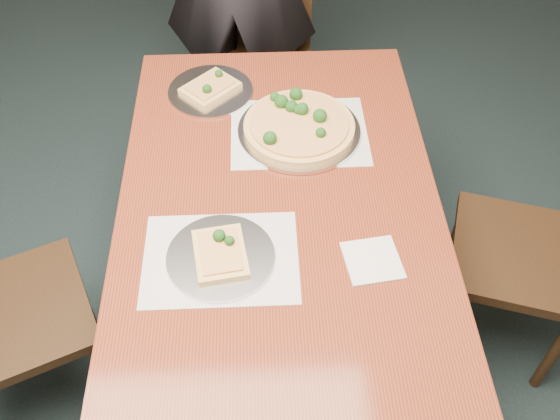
{
  "coord_description": "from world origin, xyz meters",
  "views": [
    {
      "loc": [
        0.27,
        -0.62,
        2.04
      ],
      "look_at": [
        0.32,
        0.51,
        0.75
      ],
      "focal_mm": 40.0,
      "sensor_mm": 36.0,
      "label": 1
    }
  ],
  "objects_px": {
    "slice_plate_far": "(210,90)",
    "chair_right": "(552,247)",
    "chair_far": "(262,47)",
    "slice_plate_near": "(221,255)",
    "pizza_pan": "(299,126)",
    "dining_table": "(280,231)"
  },
  "relations": [
    {
      "from": "pizza_pan",
      "to": "chair_far",
      "type": "bearing_deg",
      "value": 97.04
    },
    {
      "from": "chair_far",
      "to": "pizza_pan",
      "type": "distance_m",
      "value": 0.86
    },
    {
      "from": "chair_right",
      "to": "slice_plate_far",
      "type": "xyz_separation_m",
      "value": [
        -1.05,
        0.51,
        0.25
      ]
    },
    {
      "from": "dining_table",
      "to": "chair_far",
      "type": "xyz_separation_m",
      "value": [
        -0.03,
        1.14,
        -0.14
      ]
    },
    {
      "from": "chair_far",
      "to": "pizza_pan",
      "type": "bearing_deg",
      "value": -79.92
    },
    {
      "from": "slice_plate_far",
      "to": "chair_right",
      "type": "bearing_deg",
      "value": -25.95
    },
    {
      "from": "chair_far",
      "to": "slice_plate_far",
      "type": "height_order",
      "value": "chair_far"
    },
    {
      "from": "chair_right",
      "to": "slice_plate_near",
      "type": "distance_m",
      "value": 1.05
    },
    {
      "from": "dining_table",
      "to": "pizza_pan",
      "type": "height_order",
      "value": "pizza_pan"
    },
    {
      "from": "dining_table",
      "to": "pizza_pan",
      "type": "xyz_separation_m",
      "value": [
        0.07,
        0.32,
        0.12
      ]
    },
    {
      "from": "slice_plate_near",
      "to": "slice_plate_far",
      "type": "xyz_separation_m",
      "value": [
        -0.05,
        0.69,
        -0.0
      ]
    },
    {
      "from": "chair_right",
      "to": "pizza_pan",
      "type": "xyz_separation_m",
      "value": [
        -0.77,
        0.3,
        0.26
      ]
    },
    {
      "from": "pizza_pan",
      "to": "slice_plate_near",
      "type": "height_order",
      "value": "pizza_pan"
    },
    {
      "from": "chair_far",
      "to": "slice_plate_far",
      "type": "distance_m",
      "value": 0.68
    },
    {
      "from": "dining_table",
      "to": "slice_plate_near",
      "type": "height_order",
      "value": "slice_plate_near"
    },
    {
      "from": "pizza_pan",
      "to": "slice_plate_near",
      "type": "bearing_deg",
      "value": -115.64
    },
    {
      "from": "dining_table",
      "to": "pizza_pan",
      "type": "distance_m",
      "value": 0.35
    },
    {
      "from": "dining_table",
      "to": "slice_plate_far",
      "type": "relative_size",
      "value": 5.36
    },
    {
      "from": "chair_far",
      "to": "slice_plate_near",
      "type": "relative_size",
      "value": 3.25
    },
    {
      "from": "slice_plate_near",
      "to": "slice_plate_far",
      "type": "height_order",
      "value": "slice_plate_near"
    },
    {
      "from": "dining_table",
      "to": "slice_plate_near",
      "type": "xyz_separation_m",
      "value": [
        -0.16,
        -0.16,
        0.11
      ]
    },
    {
      "from": "chair_right",
      "to": "slice_plate_far",
      "type": "distance_m",
      "value": 1.2
    }
  ]
}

